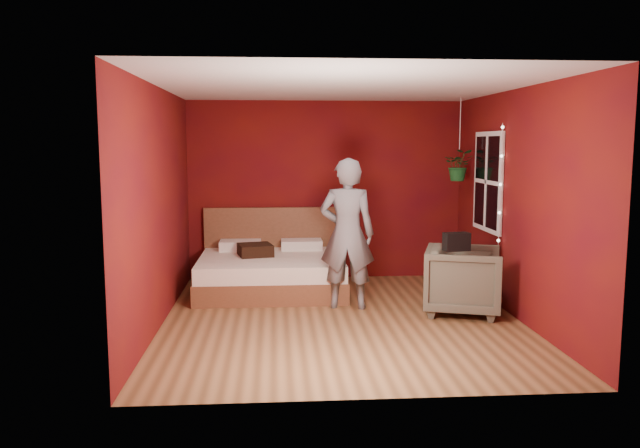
{
  "coord_description": "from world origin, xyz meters",
  "views": [
    {
      "loc": [
        -0.74,
        -6.86,
        1.99
      ],
      "look_at": [
        -0.21,
        0.4,
        1.04
      ],
      "focal_mm": 35.0,
      "sensor_mm": 36.0,
      "label": 1
    }
  ],
  "objects": [
    {
      "name": "handbag",
      "position": [
        1.29,
        -0.09,
        0.89
      ],
      "size": [
        0.3,
        0.18,
        0.2
      ],
      "primitive_type": "cube",
      "rotation": [
        0.0,
        0.0,
        0.15
      ],
      "color": "black",
      "rests_on": "armchair"
    },
    {
      "name": "bed",
      "position": [
        -0.8,
        1.47,
        0.28
      ],
      "size": [
        1.93,
        1.64,
        1.06
      ],
      "color": "brown",
      "rests_on": "ground"
    },
    {
      "name": "room_walls",
      "position": [
        0.0,
        0.0,
        1.68
      ],
      "size": [
        4.04,
        4.54,
        2.62
      ],
      "color": "maroon",
      "rests_on": "ground"
    },
    {
      "name": "person",
      "position": [
        0.12,
        0.5,
        0.91
      ],
      "size": [
        0.73,
        0.54,
        1.82
      ],
      "primitive_type": "imported",
      "rotation": [
        0.0,
        0.0,
        2.97
      ],
      "color": "slate",
      "rests_on": "ground"
    },
    {
      "name": "fairy_lights",
      "position": [
        1.94,
        0.38,
        1.5
      ],
      "size": [
        0.04,
        0.04,
        1.45
      ],
      "color": "silver",
      "rests_on": "room_walls"
    },
    {
      "name": "throw_pillow",
      "position": [
        -1.01,
        1.46,
        0.56
      ],
      "size": [
        0.52,
        0.52,
        0.15
      ],
      "primitive_type": "cube",
      "rotation": [
        0.0,
        0.0,
        0.22
      ],
      "color": "black",
      "rests_on": "bed"
    },
    {
      "name": "armchair",
      "position": [
        1.45,
        0.15,
        0.39
      ],
      "size": [
        1.08,
        1.07,
        0.79
      ],
      "primitive_type": "imported",
      "rotation": [
        0.0,
        0.0,
        1.26
      ],
      "color": "#555543",
      "rests_on": "ground"
    },
    {
      "name": "floor",
      "position": [
        0.0,
        0.0,
        0.0
      ],
      "size": [
        4.5,
        4.5,
        0.0
      ],
      "primitive_type": "plane",
      "color": "olive",
      "rests_on": "ground"
    },
    {
      "name": "hanging_plant",
      "position": [
        1.79,
        1.56,
        1.69
      ],
      "size": [
        0.46,
        0.43,
        1.13
      ],
      "color": "silver",
      "rests_on": "room_walls"
    },
    {
      "name": "window",
      "position": [
        1.97,
        0.9,
        1.5
      ],
      "size": [
        0.05,
        0.97,
        1.27
      ],
      "color": "white",
      "rests_on": "room_walls"
    }
  ]
}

